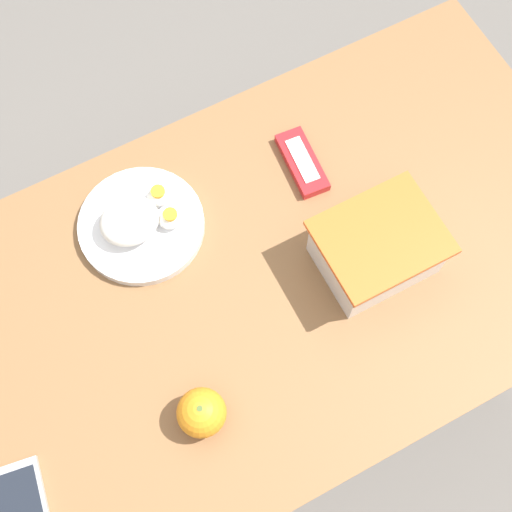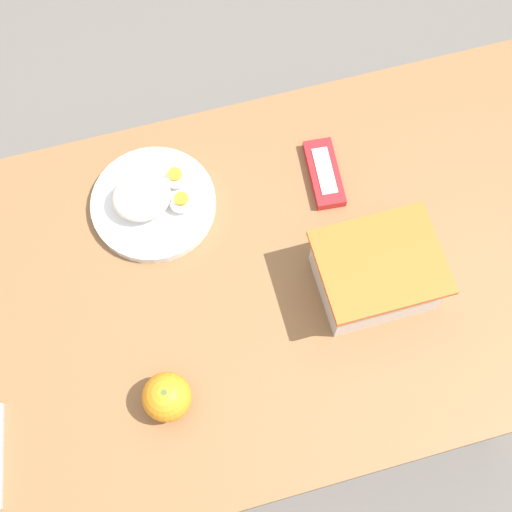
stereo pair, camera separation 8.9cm
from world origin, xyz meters
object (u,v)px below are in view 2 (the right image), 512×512
food_container (376,274)px  candy_bar (324,173)px  orange_fruit (167,397)px  rice_plate (152,201)px

food_container → candy_bar: food_container is taller
orange_fruit → rice_plate: size_ratio=0.35×
food_container → rice_plate: 0.38m
rice_plate → food_container: bearing=143.6°
food_container → orange_fruit: food_container is taller
food_container → rice_plate: food_container is taller
food_container → candy_bar: bearing=-85.7°
rice_plate → candy_bar: bearing=175.9°
food_container → rice_plate: bearing=-36.4°
orange_fruit → rice_plate: (-0.05, -0.32, -0.02)m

